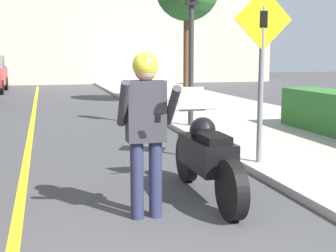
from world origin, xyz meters
name	(u,v)px	position (x,y,z in m)	size (l,w,h in m)	color
road_center_line	(28,152)	(-0.60, 6.00, 0.00)	(0.12, 36.00, 0.01)	yellow
building_backdrop	(46,23)	(0.00, 26.00, 3.56)	(28.00, 1.20, 7.12)	beige
motorcycle	(206,156)	(1.59, 2.66, 0.51)	(0.62, 2.23, 1.31)	black
person_biker	(146,118)	(0.74, 2.14, 1.08)	(0.59, 0.48, 1.75)	#282D4C
crossing_sign	(262,59)	(2.86, 3.83, 1.66)	(0.91, 0.08, 2.58)	slate
traffic_light	(192,18)	(2.99, 7.68, 2.53)	(0.26, 0.30, 3.48)	#2D2D30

